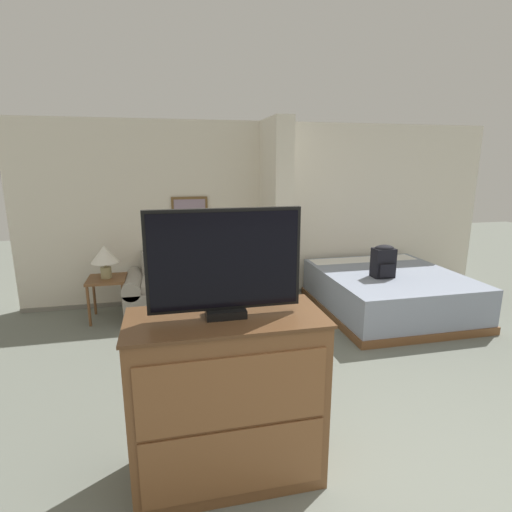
# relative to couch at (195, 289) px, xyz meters

# --- Properties ---
(wall_back) EXTENTS (7.12, 0.16, 2.60)m
(wall_back) POSITION_rel_couch_xyz_m (1.19, 0.48, 0.99)
(wall_back) COLOR silver
(wall_back) RESTS_ON ground_plane
(wall_partition_pillar) EXTENTS (0.24, 0.89, 2.60)m
(wall_partition_pillar) POSITION_rel_couch_xyz_m (1.15, -0.02, 0.99)
(wall_partition_pillar) COLOR silver
(wall_partition_pillar) RESTS_ON ground_plane
(couch) EXTENTS (1.86, 0.84, 0.82)m
(couch) POSITION_rel_couch_xyz_m (0.00, 0.00, 0.00)
(couch) COLOR gray
(couch) RESTS_ON ground_plane
(coffee_table) EXTENTS (0.77, 0.51, 0.38)m
(coffee_table) POSITION_rel_couch_xyz_m (-0.08, -1.01, 0.04)
(coffee_table) COLOR brown
(coffee_table) RESTS_ON ground_plane
(side_table) EXTENTS (0.48, 0.48, 0.56)m
(side_table) POSITION_rel_couch_xyz_m (-1.13, -0.06, 0.17)
(side_table) COLOR brown
(side_table) RESTS_ON ground_plane
(table_lamp) EXTENTS (0.35, 0.35, 0.43)m
(table_lamp) POSITION_rel_couch_xyz_m (-1.13, -0.06, 0.55)
(table_lamp) COLOR tan
(table_lamp) RESTS_ON side_table
(tv_dresser) EXTENTS (1.21, 0.58, 1.12)m
(tv_dresser) POSITION_rel_couch_xyz_m (-0.01, -3.09, 0.26)
(tv_dresser) COLOR brown
(tv_dresser) RESTS_ON ground_plane
(tv) EXTENTS (0.92, 0.16, 0.66)m
(tv) POSITION_rel_couch_xyz_m (-0.01, -3.09, 1.15)
(tv) COLOR black
(tv) RESTS_ON tv_dresser
(bed) EXTENTS (1.82, 2.02, 0.56)m
(bed) POSITION_rel_couch_xyz_m (2.61, -0.62, -0.02)
(bed) COLOR brown
(bed) RESTS_ON ground_plane
(backpack) EXTENTS (0.28, 0.22, 0.43)m
(backpack) POSITION_rel_couch_xyz_m (2.40, -0.81, 0.48)
(backpack) COLOR black
(backpack) RESTS_ON bed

